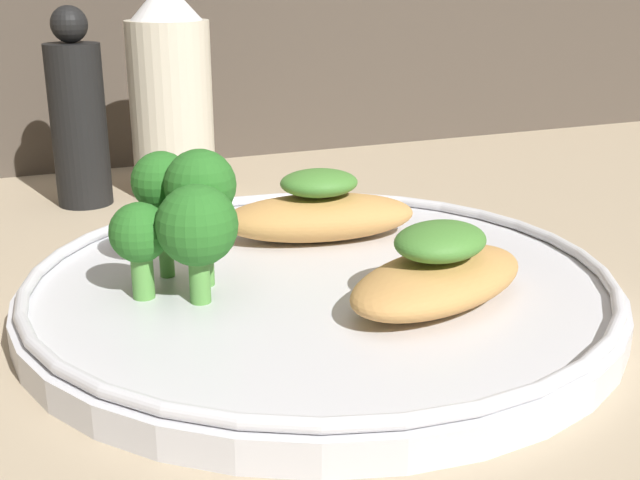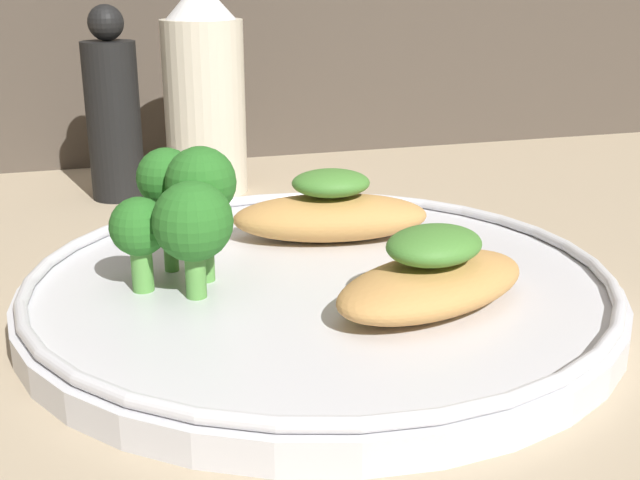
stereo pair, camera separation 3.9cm
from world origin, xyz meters
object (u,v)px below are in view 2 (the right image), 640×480
at_px(plate, 320,286).
at_px(sauce_bottle, 204,93).
at_px(pepper_grinder, 113,113).
at_px(broccoli_bunch, 182,206).

bearing_deg(plate, sauce_bottle, 94.45).
xyz_separation_m(plate, sauce_bottle, (-0.02, 0.23, 0.06)).
bearing_deg(pepper_grinder, broccoli_bunch, -85.12).
bearing_deg(plate, broccoli_bunch, 171.48).
distance_m(sauce_bottle, pepper_grinder, 0.07).
bearing_deg(pepper_grinder, sauce_bottle, -0.00).
bearing_deg(broccoli_bunch, sauce_bottle, 78.29).
height_order(broccoli_bunch, sauce_bottle, sauce_bottle).
xyz_separation_m(broccoli_bunch, pepper_grinder, (-0.02, 0.22, 0.01)).
distance_m(plate, broccoli_bunch, 0.08).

